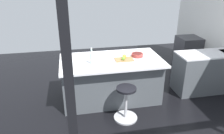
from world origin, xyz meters
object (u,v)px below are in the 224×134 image
object	(u,v)px
stool_by_window	(126,104)
oven_range	(188,52)
apple_yellow	(124,56)
cutting_board	(124,59)
apple_green	(123,58)
kitchen_island	(111,79)
water_bottle	(92,58)
fruit_bowl	(137,55)

from	to	relation	value
stool_by_window	oven_range	bearing A→B (deg)	-138.92
oven_range	apple_yellow	world-z (taller)	apple_yellow
cutting_board	apple_green	world-z (taller)	apple_green
oven_range	cutting_board	world-z (taller)	cutting_board
stool_by_window	apple_green	world-z (taller)	apple_green
kitchen_island	water_bottle	world-z (taller)	water_bottle
apple_yellow	water_bottle	size ratio (longest dim) A/B	0.27
oven_range	apple_yellow	xyz separation A→B (m)	(2.23, 1.39, 0.55)
oven_range	fruit_bowl	bearing A→B (deg)	33.88
kitchen_island	apple_green	size ratio (longest dim) A/B	28.55
apple_green	fruit_bowl	distance (m)	0.39
water_bottle	fruit_bowl	world-z (taller)	water_bottle
kitchen_island	water_bottle	xyz separation A→B (m)	(0.40, 0.17, 0.58)
kitchen_island	cutting_board	xyz separation A→B (m)	(-0.24, 0.11, 0.47)
kitchen_island	cutting_board	bearing A→B (deg)	154.87
cutting_board	water_bottle	xyz separation A→B (m)	(0.65, 0.06, 0.11)
kitchen_island	fruit_bowl	world-z (taller)	fruit_bowl
stool_by_window	water_bottle	xyz separation A→B (m)	(0.54, -0.56, 0.75)
kitchen_island	stool_by_window	distance (m)	0.77
apple_green	water_bottle	xyz separation A→B (m)	(0.62, 0.01, 0.07)
apple_yellow	apple_green	bearing A→B (deg)	65.19
cutting_board	kitchen_island	bearing A→B (deg)	-25.13
cutting_board	water_bottle	size ratio (longest dim) A/B	1.15
stool_by_window	apple_yellow	distance (m)	0.96
kitchen_island	water_bottle	distance (m)	0.73
stool_by_window	apple_green	distance (m)	0.89
oven_range	apple_yellow	size ratio (longest dim) A/B	10.52
oven_range	water_bottle	world-z (taller)	water_bottle
kitchen_island	stool_by_window	xyz separation A→B (m)	(-0.13, 0.74, -0.16)
stool_by_window	apple_green	bearing A→B (deg)	-98.05
water_bottle	apple_yellow	bearing A→B (deg)	-171.29
oven_range	water_bottle	bearing A→B (deg)	27.26
cutting_board	apple_green	distance (m)	0.08
water_bottle	fruit_bowl	xyz separation A→B (m)	(-0.96, -0.19, -0.08)
oven_range	stool_by_window	bearing A→B (deg)	41.08
oven_range	apple_green	bearing A→B (deg)	33.08
apple_green	oven_range	bearing A→B (deg)	-146.92
oven_range	cutting_board	xyz separation A→B (m)	(2.24, 1.43, 0.50)
cutting_board	oven_range	bearing A→B (deg)	-147.52
oven_range	stool_by_window	size ratio (longest dim) A/B	1.34
kitchen_island	cutting_board	distance (m)	0.54
oven_range	cutting_board	bearing A→B (deg)	32.48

